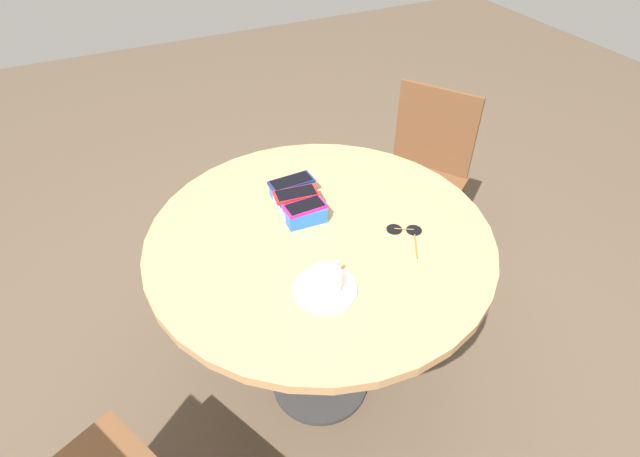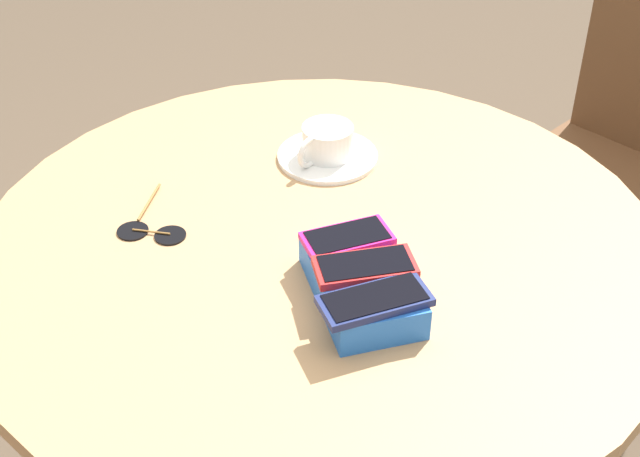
{
  "view_description": "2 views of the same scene",
  "coord_description": "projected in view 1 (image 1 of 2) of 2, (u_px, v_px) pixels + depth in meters",
  "views": [
    {
      "loc": [
        1.01,
        -0.49,
        1.75
      ],
      "look_at": [
        0.0,
        0.0,
        0.8
      ],
      "focal_mm": 28.0,
      "sensor_mm": 36.0,
      "label": 1
    },
    {
      "loc": [
        -0.99,
        0.35,
        1.59
      ],
      "look_at": [
        0.0,
        0.0,
        0.8
      ],
      "focal_mm": 50.0,
      "sensor_mm": 36.0,
      "label": 2
    }
  ],
  "objects": [
    {
      "name": "coffee_cup",
      "position": [
        326.0,
        280.0,
        1.29
      ],
      "size": [
        0.09,
        0.11,
        0.06
      ],
      "color": "white",
      "rests_on": "saucer"
    },
    {
      "name": "sunglasses",
      "position": [
        405.0,
        231.0,
        1.49
      ],
      "size": [
        0.16,
        0.1,
        0.01
      ],
      "color": "black",
      "rests_on": "round_table"
    },
    {
      "name": "phone_red",
      "position": [
        296.0,
        194.0,
        1.54
      ],
      "size": [
        0.08,
        0.14,
        0.01
      ],
      "color": "red",
      "rests_on": "phone_box"
    },
    {
      "name": "phone_magenta",
      "position": [
        305.0,
        207.0,
        1.49
      ],
      "size": [
        0.07,
        0.12,
        0.01
      ],
      "color": "#D11975",
      "rests_on": "phone_box"
    },
    {
      "name": "phone_box",
      "position": [
        297.0,
        202.0,
        1.56
      ],
      "size": [
        0.21,
        0.13,
        0.05
      ],
      "color": "blue",
      "rests_on": "round_table"
    },
    {
      "name": "chair_far_side",
      "position": [
        419.0,
        180.0,
        2.3
      ],
      "size": [
        0.54,
        0.54,
        0.83
      ],
      "color": "brown",
      "rests_on": "ground_plane"
    },
    {
      "name": "phone_navy",
      "position": [
        290.0,
        182.0,
        1.59
      ],
      "size": [
        0.07,
        0.14,
        0.01
      ],
      "color": "navy",
      "rests_on": "phone_box"
    },
    {
      "name": "ground_plane",
      "position": [
        320.0,
        382.0,
        1.99
      ],
      "size": [
        8.0,
        8.0,
        0.0
      ],
      "primitive_type": "plane",
      "color": "brown"
    },
    {
      "name": "saucer",
      "position": [
        325.0,
        289.0,
        1.31
      ],
      "size": [
        0.17,
        0.17,
        0.01
      ],
      "primitive_type": "cylinder",
      "color": "white",
      "rests_on": "round_table"
    },
    {
      "name": "round_table",
      "position": [
        320.0,
        259.0,
        1.55
      ],
      "size": [
        1.03,
        1.03,
        0.78
      ],
      "color": "#2D2D2D",
      "rests_on": "ground_plane"
    }
  ]
}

